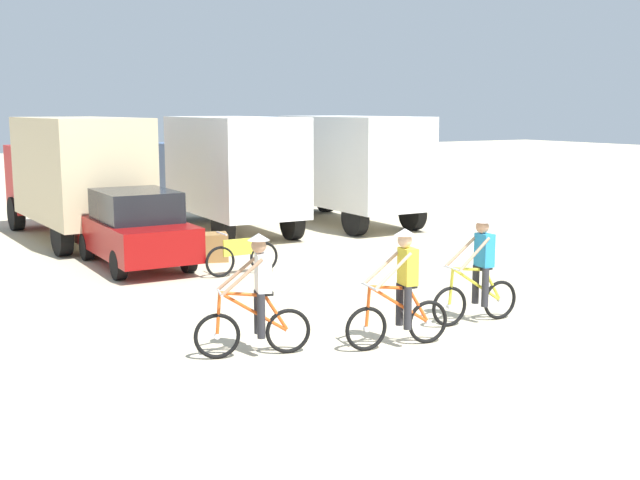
% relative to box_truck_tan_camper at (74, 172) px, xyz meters
% --- Properties ---
extents(ground_plane, '(120.00, 120.00, 0.00)m').
position_rel_box_truck_tan_camper_xyz_m(ground_plane, '(2.61, -13.64, -1.87)').
color(ground_plane, beige).
extents(box_truck_tan_camper, '(2.66, 6.84, 3.35)m').
position_rel_box_truck_tan_camper_xyz_m(box_truck_tan_camper, '(0.00, 0.00, 0.00)').
color(box_truck_tan_camper, '#CCB78E').
rests_on(box_truck_tan_camper, ground).
extents(box_truck_avon_van, '(2.59, 6.82, 3.35)m').
position_rel_box_truck_tan_camper_xyz_m(box_truck_avon_van, '(4.19, -0.71, 0.00)').
color(box_truck_avon_van, white).
rests_on(box_truck_avon_van, ground).
extents(box_truck_white_box, '(2.43, 6.76, 3.35)m').
position_rel_box_truck_tan_camper_xyz_m(box_truck_white_box, '(8.01, -1.04, 0.00)').
color(box_truck_white_box, white).
rests_on(box_truck_white_box, ground).
extents(sedan_parked, '(1.79, 4.21, 1.76)m').
position_rel_box_truck_tan_camper_xyz_m(sedan_parked, '(0.24, -4.51, -0.99)').
color(sedan_parked, maroon).
rests_on(sedan_parked, ground).
extents(cyclist_orange_shirt, '(1.68, 0.64, 1.82)m').
position_rel_box_truck_tan_camper_xyz_m(cyclist_orange_shirt, '(-0.30, -12.01, -1.03)').
color(cyclist_orange_shirt, black).
rests_on(cyclist_orange_shirt, ground).
extents(cyclist_cowboy_hat, '(1.72, 0.53, 1.82)m').
position_rel_box_truck_tan_camper_xyz_m(cyclist_cowboy_hat, '(1.79, -12.69, -1.03)').
color(cyclist_cowboy_hat, black).
rests_on(cyclist_cowboy_hat, ground).
extents(cyclist_near_camera, '(1.73, 0.52, 1.82)m').
position_rel_box_truck_tan_camper_xyz_m(cyclist_near_camera, '(3.73, -12.22, -1.03)').
color(cyclist_near_camera, black).
rests_on(cyclist_near_camera, ground).
extents(bicycle_spare, '(1.73, 0.50, 0.97)m').
position_rel_box_truck_tan_camper_xyz_m(bicycle_spare, '(1.94, -6.63, -1.48)').
color(bicycle_spare, black).
rests_on(bicycle_spare, ground).
extents(supply_crate, '(0.84, 0.83, 0.65)m').
position_rel_box_truck_tan_camper_xyz_m(supply_crate, '(2.04, -4.77, -1.55)').
color(supply_crate, olive).
rests_on(supply_crate, ground).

